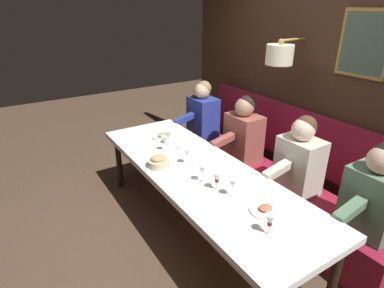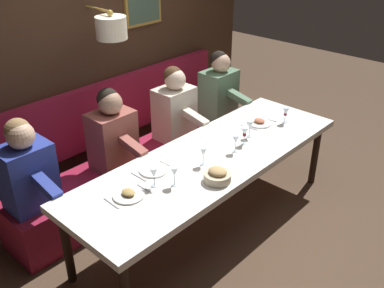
% 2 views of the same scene
% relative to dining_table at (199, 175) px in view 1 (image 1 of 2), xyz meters
% --- Properties ---
extents(ground_plane, '(12.00, 12.00, 0.00)m').
position_rel_dining_table_xyz_m(ground_plane, '(0.00, 0.00, -0.68)').
color(ground_plane, '#4C3828').
extents(dining_table, '(0.90, 2.79, 0.74)m').
position_rel_dining_table_xyz_m(dining_table, '(0.00, 0.00, 0.00)').
color(dining_table, white).
rests_on(dining_table, ground_plane).
extents(banquette_bench, '(0.52, 2.99, 0.45)m').
position_rel_dining_table_xyz_m(banquette_bench, '(0.89, 0.00, -0.45)').
color(banquette_bench, maroon).
rests_on(banquette_bench, ground_plane).
extents(back_wall_panel, '(0.59, 4.19, 2.90)m').
position_rel_dining_table_xyz_m(back_wall_panel, '(1.46, -0.00, 0.69)').
color(back_wall_panel, '#382316').
rests_on(back_wall_panel, ground_plane).
extents(diner_nearest, '(0.60, 0.40, 0.79)m').
position_rel_dining_table_xyz_m(diner_nearest, '(0.88, -1.17, 0.14)').
color(diner_nearest, '#567A5B').
rests_on(diner_nearest, banquette_bench).
extents(diner_near, '(0.60, 0.40, 0.79)m').
position_rel_dining_table_xyz_m(diner_near, '(0.88, -0.44, 0.14)').
color(diner_near, beige).
rests_on(diner_near, banquette_bench).
extents(diner_middle, '(0.60, 0.40, 0.79)m').
position_rel_dining_table_xyz_m(diner_middle, '(0.88, 0.39, 0.14)').
color(diner_middle, '#934C42').
rests_on(diner_middle, banquette_bench).
extents(diner_far, '(0.60, 0.40, 0.79)m').
position_rel_dining_table_xyz_m(diner_far, '(0.88, 1.25, 0.14)').
color(diner_far, '#283893').
rests_on(diner_far, banquette_bench).
extents(place_setting_0, '(0.24, 0.31, 0.05)m').
position_rel_dining_table_xyz_m(place_setting_0, '(0.07, 0.88, 0.07)').
color(place_setting_0, silver).
rests_on(place_setting_0, dining_table).
extents(place_setting_1, '(0.24, 0.32, 0.05)m').
position_rel_dining_table_xyz_m(place_setting_1, '(0.07, -0.82, 0.07)').
color(place_setting_1, white).
rests_on(place_setting_1, dining_table).
extents(place_setting_2, '(0.24, 0.31, 0.01)m').
position_rel_dining_table_xyz_m(place_setting_2, '(0.19, 0.51, 0.07)').
color(place_setting_2, white).
rests_on(place_setting_2, dining_table).
extents(wine_glass_0, '(0.07, 0.07, 0.16)m').
position_rel_dining_table_xyz_m(wine_glass_0, '(-0.10, -0.21, 0.18)').
color(wine_glass_0, silver).
rests_on(wine_glass_0, dining_table).
extents(wine_glass_1, '(0.07, 0.07, 0.16)m').
position_rel_dining_table_xyz_m(wine_glass_1, '(-0.08, 0.54, 0.18)').
color(wine_glass_1, silver).
rests_on(wine_glass_1, dining_table).
extents(wine_glass_2, '(0.07, 0.07, 0.16)m').
position_rel_dining_table_xyz_m(wine_glass_2, '(0.03, 0.65, 0.18)').
color(wine_glass_2, silver).
rests_on(wine_glass_2, dining_table).
extents(wine_glass_3, '(0.07, 0.07, 0.16)m').
position_rel_dining_table_xyz_m(wine_glass_3, '(-0.07, -0.38, 0.18)').
color(wine_glass_3, silver).
rests_on(wine_glass_3, dining_table).
extents(wine_glass_4, '(0.07, 0.07, 0.16)m').
position_rel_dining_table_xyz_m(wine_glass_4, '(-0.10, -1.02, 0.18)').
color(wine_glass_4, silver).
rests_on(wine_glass_4, dining_table).
extents(wine_glass_5, '(0.07, 0.07, 0.16)m').
position_rel_dining_table_xyz_m(wine_glass_5, '(-0.04, 0.15, 0.18)').
color(wine_glass_5, silver).
rests_on(wine_glass_5, dining_table).
extents(wine_glass_6, '(0.07, 0.07, 0.16)m').
position_rel_dining_table_xyz_m(wine_glass_6, '(-0.02, -0.53, 0.18)').
color(wine_glass_6, silver).
rests_on(wine_glass_6, dining_table).
extents(bread_bowl, '(0.22, 0.22, 0.12)m').
position_rel_dining_table_xyz_m(bread_bowl, '(-0.29, 0.27, 0.11)').
color(bread_bowl, beige).
rests_on(bread_bowl, dining_table).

